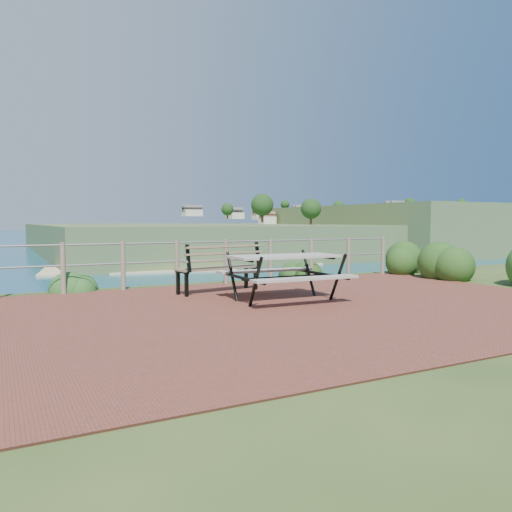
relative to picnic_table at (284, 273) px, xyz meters
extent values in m
cube|color=brown|center=(0.06, -0.69, -0.52)|extent=(10.00, 7.00, 0.12)
plane|color=#156C7E|center=(0.06, 199.31, -0.52)|extent=(1200.00, 1200.00, 0.00)
cylinder|color=#6B5B4C|center=(-3.39, 2.66, 0.00)|extent=(0.10, 0.10, 1.00)
cylinder|color=#6B5B4C|center=(-2.24, 2.66, 0.00)|extent=(0.10, 0.10, 1.00)
cylinder|color=#6B5B4C|center=(-1.09, 2.66, 0.00)|extent=(0.10, 0.10, 1.00)
cylinder|color=#6B5B4C|center=(0.06, 2.66, 0.00)|extent=(0.10, 0.10, 1.00)
cylinder|color=#6B5B4C|center=(1.21, 2.66, 0.00)|extent=(0.10, 0.10, 1.00)
cylinder|color=#6B5B4C|center=(2.36, 2.66, 0.00)|extent=(0.10, 0.10, 1.00)
cylinder|color=#6B5B4C|center=(3.51, 2.66, 0.00)|extent=(0.10, 0.10, 1.00)
cylinder|color=#6B5B4C|center=(4.66, 2.66, 0.00)|extent=(0.10, 0.10, 1.00)
cylinder|color=slate|center=(0.06, 2.66, 0.45)|extent=(9.40, 0.04, 0.04)
cylinder|color=slate|center=(0.06, 2.66, 0.05)|extent=(9.40, 0.04, 0.04)
cube|color=#475B2D|center=(140.06, 209.31, -6.52)|extent=(260.00, 180.00, 12.00)
cube|color=#475B2D|center=(200.06, 169.31, -2.52)|extent=(160.00, 120.00, 20.00)
cube|color=beige|center=(130.06, 124.31, -12.27)|extent=(209.53, 114.73, 0.50)
cube|color=gray|center=(0.00, 0.00, 0.29)|extent=(1.95, 0.86, 0.04)
cube|color=gray|center=(0.00, 0.00, -0.03)|extent=(1.93, 0.35, 0.04)
cube|color=gray|center=(0.00, 0.00, -0.03)|extent=(1.93, 0.35, 0.04)
cylinder|color=black|center=(0.00, 0.00, -0.08)|extent=(1.65, 0.11, 0.05)
cube|color=brown|center=(-0.63, 1.52, -0.02)|extent=(1.80, 0.72, 0.04)
cube|color=brown|center=(-0.63, 1.52, 0.29)|extent=(1.75, 0.42, 0.40)
cube|color=black|center=(-0.63, 1.52, -0.26)|extent=(0.06, 0.07, 0.48)
cube|color=black|center=(-0.63, 1.52, -0.26)|extent=(0.06, 0.07, 0.48)
cube|color=black|center=(-0.63, 1.52, -0.26)|extent=(0.06, 0.07, 0.48)
cube|color=black|center=(-0.63, 1.52, -0.26)|extent=(0.06, 0.07, 0.48)
ellipsoid|color=#123A13|center=(5.33, 0.95, -0.52)|extent=(1.26, 1.26, 1.80)
ellipsoid|color=#123A13|center=(5.29, 2.57, -0.52)|extent=(1.05, 1.05, 1.49)
ellipsoid|color=#295720|center=(-3.20, 3.03, -0.52)|extent=(0.83, 0.83, 0.60)
ellipsoid|color=#123A13|center=(2.62, 3.62, -0.52)|extent=(0.84, 0.84, 0.61)
camera|label=1|loc=(-4.52, -7.58, 0.91)|focal=35.00mm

